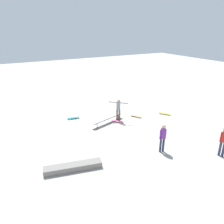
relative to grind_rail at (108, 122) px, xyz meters
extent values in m
plane|color=#ADA89E|center=(-0.16, 0.47, -0.16)|extent=(60.00, 60.00, 0.00)
cube|color=black|center=(0.00, 0.00, -0.15)|extent=(2.54, 0.97, 0.01)
cylinder|color=#47474C|center=(-0.93, -0.28, 0.01)|extent=(0.04, 0.04, 0.34)
cylinder|color=#47474C|center=(0.93, 0.28, 0.01)|extent=(0.04, 0.04, 0.34)
cylinder|color=#47474C|center=(0.00, 0.00, 0.18)|extent=(2.33, 0.74, 0.05)
cube|color=gray|center=(3.63, 3.52, -0.02)|extent=(2.57, 1.01, 0.27)
cylinder|color=brown|center=(-0.73, -0.13, 0.24)|extent=(0.17, 0.17, 0.80)
cylinder|color=brown|center=(-0.85, -0.02, 0.24)|extent=(0.17, 0.17, 0.80)
cube|color=slate|center=(-0.79, -0.07, 0.93)|extent=(0.28, 0.28, 0.57)
sphere|color=tan|center=(-0.79, -0.07, 1.32)|extent=(0.22, 0.22, 0.22)
cylinder|color=slate|center=(-0.52, -0.33, 1.14)|extent=(0.43, 0.43, 0.07)
cylinder|color=slate|center=(-1.06, 0.19, 1.14)|extent=(0.43, 0.43, 0.07)
cube|color=#E05993|center=(-0.65, 0.08, -0.08)|extent=(0.64, 0.76, 0.02)
cylinder|color=white|center=(-0.40, -0.07, -0.13)|extent=(0.06, 0.06, 0.05)
cylinder|color=white|center=(-0.58, -0.21, -0.13)|extent=(0.06, 0.06, 0.05)
cylinder|color=white|center=(-0.72, 0.37, -0.13)|extent=(0.06, 0.06, 0.05)
cylinder|color=white|center=(-0.91, 0.23, -0.13)|extent=(0.06, 0.06, 0.05)
cylinder|color=#2D3351|center=(-0.71, 4.22, 0.22)|extent=(0.14, 0.14, 0.76)
cylinder|color=#2D3351|center=(-0.85, 4.27, 0.22)|extent=(0.14, 0.14, 0.76)
cube|color=purple|center=(-0.78, 4.24, 0.87)|extent=(0.24, 0.23, 0.54)
sphere|color=tan|center=(-0.78, 4.24, 1.24)|extent=(0.21, 0.21, 0.21)
cylinder|color=purple|center=(-0.65, 4.20, 0.82)|extent=(0.09, 0.09, 0.51)
cylinder|color=purple|center=(-0.91, 4.29, 0.82)|extent=(0.09, 0.09, 0.51)
cylinder|color=#2D3351|center=(-3.00, 5.88, 0.23)|extent=(0.15, 0.15, 0.78)
cylinder|color=#2D3351|center=(-3.07, 6.02, 0.23)|extent=(0.15, 0.15, 0.78)
cube|color=red|center=(-3.04, 5.95, 0.90)|extent=(0.25, 0.26, 0.55)
cylinder|color=red|center=(-2.98, 5.83, 0.85)|extent=(0.10, 0.10, 0.52)
cube|color=teal|center=(1.71, -1.87, -0.08)|extent=(0.82, 0.36, 0.02)
cylinder|color=white|center=(1.42, -1.93, -0.13)|extent=(0.06, 0.04, 0.05)
cylinder|color=white|center=(1.46, -1.70, -0.13)|extent=(0.06, 0.04, 0.05)
cylinder|color=white|center=(1.95, -2.04, -0.13)|extent=(0.06, 0.04, 0.05)
cylinder|color=white|center=(2.00, -1.81, -0.13)|extent=(0.06, 0.04, 0.05)
cube|color=tan|center=(-2.22, -0.08, -0.08)|extent=(0.59, 0.79, 0.02)
cylinder|color=white|center=(-1.98, -0.25, -0.13)|extent=(0.05, 0.06, 0.05)
cylinder|color=white|center=(-2.17, -0.37, -0.13)|extent=(0.05, 0.06, 0.05)
cylinder|color=white|center=(-2.26, 0.21, -0.13)|extent=(0.05, 0.06, 0.05)
cylinder|color=white|center=(-2.46, 0.09, -0.13)|extent=(0.05, 0.06, 0.05)
cube|color=yellow|center=(-4.30, 0.53, -0.08)|extent=(0.64, 0.76, 0.02)
cylinder|color=white|center=(-4.04, 0.38, -0.13)|extent=(0.06, 0.06, 0.05)
cylinder|color=white|center=(-4.23, 0.24, -0.13)|extent=(0.06, 0.06, 0.05)
cylinder|color=white|center=(-4.37, 0.81, -0.13)|extent=(0.06, 0.06, 0.05)
cylinder|color=white|center=(-4.55, 0.68, -0.13)|extent=(0.06, 0.06, 0.05)
camera|label=1|loc=(5.98, 11.31, 5.74)|focal=34.80mm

